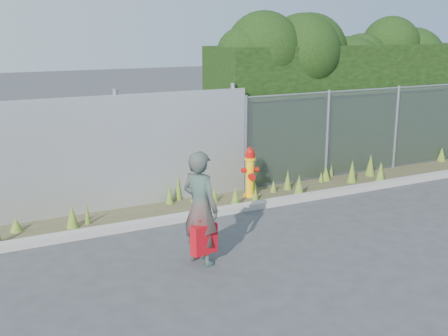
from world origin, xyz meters
name	(u,v)px	position (x,y,z in m)	size (l,w,h in m)	color
ground	(280,244)	(0.00, 0.00, 0.00)	(80.00, 80.00, 0.00)	#3A3A3C
curb	(228,210)	(0.00, 1.80, 0.06)	(16.00, 0.22, 0.12)	#9C958D
weed_strip	(229,194)	(0.35, 2.45, 0.14)	(16.00, 1.27, 0.53)	#464028
corrugated_fence	(35,161)	(-3.25, 3.01, 1.10)	(8.50, 0.21, 2.30)	#B4B6BB
chainlink_fence	(363,131)	(4.25, 3.00, 1.03)	(6.50, 0.07, 2.05)	gray
hedge	(341,81)	(4.39, 4.06, 2.12)	(7.30, 2.23, 3.79)	black
fire_hydrant	(250,173)	(0.87, 2.48, 0.52)	(0.36, 0.32, 1.07)	yellow
woman	(200,208)	(-1.44, -0.05, 0.85)	(0.62, 0.41, 1.70)	#116C5C
red_tote_bag	(204,239)	(-1.45, -0.19, 0.42)	(0.40, 0.15, 0.52)	#AD0918
black_shoulder_bag	(200,192)	(-1.39, 0.07, 1.05)	(0.24, 0.10, 0.18)	black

